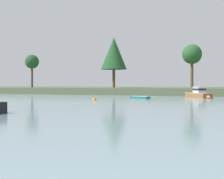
# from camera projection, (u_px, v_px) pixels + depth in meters

# --- Properties ---
(far_shore_bank) EXTENTS (223.94, 42.77, 1.49)m
(far_shore_bank) POSITION_uv_depth(u_px,v_px,m) (197.00, 90.00, 81.38)
(far_shore_bank) COLOR #4C563D
(far_shore_bank) RESTS_ON ground
(dinghy_teal) EXTENTS (3.29, 2.13, 0.52)m
(dinghy_teal) POSITION_uv_depth(u_px,v_px,m) (140.00, 98.00, 51.47)
(dinghy_teal) COLOR #196B70
(dinghy_teal) RESTS_ON ground
(cruiser_wood) EXTENTS (5.38, 6.00, 3.27)m
(cruiser_wood) POSITION_uv_depth(u_px,v_px,m) (200.00, 95.00, 53.97)
(cruiser_wood) COLOR brown
(cruiser_wood) RESTS_ON ground
(mooring_buoy_orange) EXTENTS (0.51, 0.51, 0.56)m
(mooring_buoy_orange) POSITION_uv_depth(u_px,v_px,m) (94.00, 99.00, 46.29)
(mooring_buoy_orange) COLOR orange
(mooring_buoy_orange) RESTS_ON ground
(shore_tree_inland_c) EXTENTS (3.50, 3.50, 8.19)m
(shore_tree_inland_c) POSITION_uv_depth(u_px,v_px,m) (32.00, 62.00, 82.35)
(shore_tree_inland_c) COLOR brown
(shore_tree_inland_c) RESTS_ON far_shore_bank
(shore_tree_center_right) EXTENTS (4.68, 4.68, 10.26)m
(shore_tree_center_right) POSITION_uv_depth(u_px,v_px,m) (192.00, 55.00, 78.01)
(shore_tree_center_right) COLOR brown
(shore_tree_center_right) RESTS_ON far_shore_bank
(shore_tree_left_mid) EXTENTS (5.92, 5.92, 11.42)m
(shore_tree_left_mid) POSITION_uv_depth(u_px,v_px,m) (114.00, 54.00, 74.77)
(shore_tree_left_mid) COLOR brown
(shore_tree_left_mid) RESTS_ON far_shore_bank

